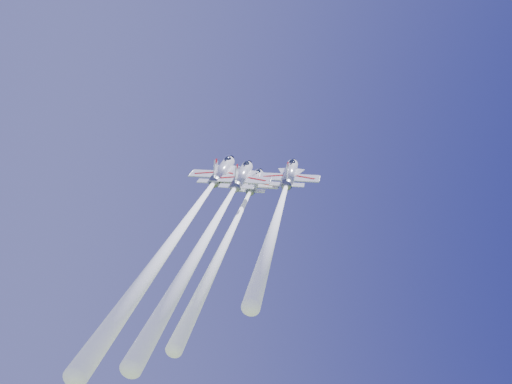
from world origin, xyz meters
name	(u,v)px	position (x,y,z in m)	size (l,w,h in m)	color
jet_lead	(235,223)	(-8.46, -11.50, 83.99)	(23.70, 39.00, 41.06)	white
jet_left	(190,216)	(-15.48, -13.01, 84.39)	(26.89, 44.04, 45.09)	white
jet_right	(280,206)	(-2.01, -13.01, 86.73)	(23.01, 37.22, 36.83)	white
jet_slot	(217,219)	(-13.25, -17.17, 83.46)	(24.48, 40.07, 40.84)	white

